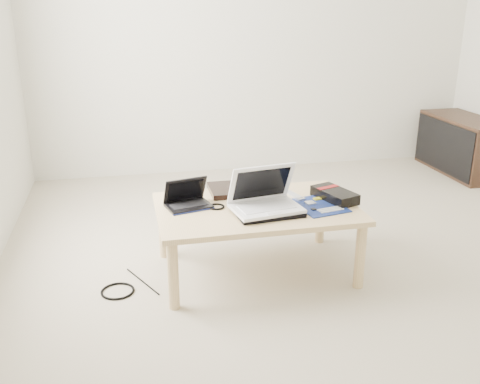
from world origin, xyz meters
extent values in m
plane|color=beige|center=(0.00, 0.00, 0.00)|extent=(4.00, 4.00, 0.00)
cube|color=beige|center=(0.00, 2.05, 1.30)|extent=(4.00, 0.10, 2.60)
cube|color=#D4B080|center=(-0.52, -0.01, 0.39)|extent=(1.10, 0.70, 0.03)
cylinder|color=#D4B080|center=(-1.02, -0.31, 0.18)|extent=(0.06, 0.06, 0.37)
cylinder|color=#D4B080|center=(-0.02, -0.31, 0.18)|extent=(0.06, 0.06, 0.37)
cylinder|color=#D4B080|center=(-1.02, 0.29, 0.18)|extent=(0.06, 0.06, 0.37)
cylinder|color=#D4B080|center=(-0.02, 0.29, 0.18)|extent=(0.06, 0.06, 0.37)
cube|color=#392417|center=(1.78, 1.45, 0.25)|extent=(0.40, 0.90, 0.50)
cube|color=black|center=(1.58, 1.45, 0.25)|extent=(0.02, 0.86, 0.44)
cube|color=black|center=(-0.58, 0.25, 0.42)|extent=(0.31, 0.26, 0.03)
cube|color=black|center=(-0.89, 0.05, 0.41)|extent=(0.27, 0.22, 0.01)
cube|color=black|center=(-0.89, 0.05, 0.42)|extent=(0.21, 0.13, 0.00)
cube|color=black|center=(-0.87, -0.01, 0.42)|extent=(0.06, 0.03, 0.00)
cube|color=black|center=(-0.90, 0.10, 0.49)|extent=(0.25, 0.13, 0.15)
cube|color=black|center=(-0.90, 0.09, 0.49)|extent=(0.21, 0.10, 0.12)
cube|color=#0D184D|center=(-0.87, -0.03, 0.40)|extent=(0.23, 0.07, 0.01)
cube|color=black|center=(-0.50, 0.06, 0.41)|extent=(0.26, 0.21, 0.01)
cube|color=white|center=(-0.50, 0.06, 0.41)|extent=(0.21, 0.16, 0.00)
cube|color=silver|center=(-0.28, 0.10, 0.41)|extent=(0.10, 0.21, 0.02)
cube|color=#96959A|center=(-0.28, 0.10, 0.42)|extent=(0.08, 0.17, 0.00)
cube|color=black|center=(-0.49, -0.13, 0.41)|extent=(0.37, 0.28, 0.02)
cube|color=white|center=(-0.49, -0.13, 0.43)|extent=(0.39, 0.30, 0.02)
cube|color=silver|center=(-0.49, -0.13, 0.44)|extent=(0.31, 0.18, 0.00)
cube|color=white|center=(-0.48, -0.22, 0.44)|extent=(0.08, 0.05, 0.00)
cube|color=white|center=(-0.50, -0.06, 0.55)|extent=(0.37, 0.17, 0.22)
cube|color=black|center=(-0.50, -0.06, 0.55)|extent=(0.31, 0.13, 0.18)
cube|color=#0C1B52|center=(-0.18, -0.09, 0.40)|extent=(0.29, 0.34, 0.01)
cube|color=silver|center=(-0.22, -0.05, 0.41)|extent=(0.06, 0.06, 0.01)
cube|color=yellow|center=(-0.13, 0.01, 0.41)|extent=(0.10, 0.03, 0.01)
cube|color=yellow|center=(-0.13, 0.00, 0.41)|extent=(0.10, 0.03, 0.01)
cube|color=silver|center=(-0.15, -0.15, 0.41)|extent=(0.14, 0.04, 0.01)
cube|color=silver|center=(-0.15, -0.17, 0.41)|extent=(0.14, 0.04, 0.01)
cube|color=silver|center=(-0.14, -0.19, 0.41)|extent=(0.14, 0.04, 0.01)
cube|color=black|center=(-0.23, -0.15, 0.41)|extent=(0.03, 0.03, 0.01)
cube|color=black|center=(-0.06, -0.01, 0.43)|extent=(0.22, 0.31, 0.06)
cube|color=maroon|center=(-0.08, 0.04, 0.46)|extent=(0.14, 0.08, 0.00)
torus|color=black|center=(-0.74, 0.01, 0.41)|extent=(0.10, 0.10, 0.01)
torus|color=black|center=(-1.30, -0.09, 0.01)|extent=(0.18, 0.18, 0.01)
cylinder|color=black|center=(-1.17, -0.01, 0.00)|extent=(0.17, 0.33, 0.01)
camera|label=1|loc=(-1.20, -2.70, 1.46)|focal=40.00mm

